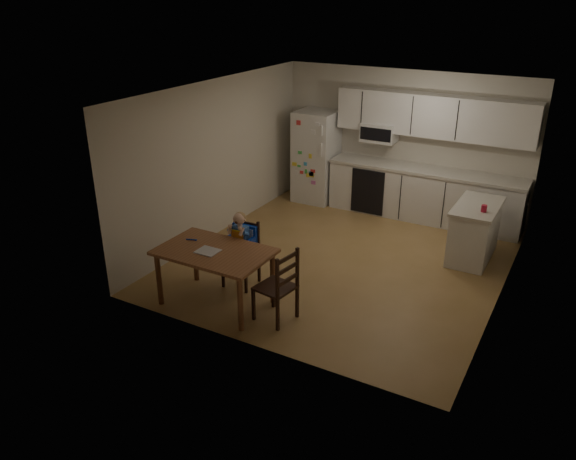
% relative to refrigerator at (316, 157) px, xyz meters
% --- Properties ---
extents(room, '(4.52, 5.01, 2.51)m').
position_rel_refrigerator_xyz_m(room, '(1.55, -1.67, 0.40)').
color(room, olive).
rests_on(room, ground).
extents(refrigerator, '(0.72, 0.70, 1.70)m').
position_rel_refrigerator_xyz_m(refrigerator, '(0.00, 0.00, 0.00)').
color(refrigerator, silver).
rests_on(refrigerator, ground).
extents(kitchen_run, '(3.37, 0.62, 2.15)m').
position_rel_refrigerator_xyz_m(kitchen_run, '(2.05, 0.09, 0.03)').
color(kitchen_run, silver).
rests_on(kitchen_run, ground).
extents(kitchen_island, '(0.60, 1.15, 0.85)m').
position_rel_refrigerator_xyz_m(kitchen_island, '(3.20, -1.10, -0.42)').
color(kitchen_island, silver).
rests_on(kitchen_island, ground).
extents(red_cup, '(0.08, 0.08, 0.10)m').
position_rel_refrigerator_xyz_m(red_cup, '(3.33, -1.34, 0.05)').
color(red_cup, '#B3152D').
rests_on(red_cup, kitchen_island).
extents(dining_table, '(1.41, 0.90, 0.75)m').
position_rel_refrigerator_xyz_m(dining_table, '(0.63, -4.08, -0.20)').
color(dining_table, brown).
rests_on(dining_table, ground).
extents(napkin, '(0.27, 0.24, 0.01)m').
position_rel_refrigerator_xyz_m(napkin, '(0.58, -4.15, -0.09)').
color(napkin, '#B0B0B5').
rests_on(napkin, dining_table).
extents(toddler_spoon, '(0.12, 0.06, 0.02)m').
position_rel_refrigerator_xyz_m(toddler_spoon, '(0.18, -3.98, -0.09)').
color(toddler_spoon, '#0C2FAF').
rests_on(toddler_spoon, dining_table).
extents(chair_booster, '(0.42, 0.42, 1.06)m').
position_rel_refrigerator_xyz_m(chair_booster, '(0.63, -3.47, -0.21)').
color(chair_booster, black).
rests_on(chair_booster, ground).
extents(chair_side, '(0.48, 0.48, 0.95)m').
position_rel_refrigerator_xyz_m(chair_side, '(1.58, -4.05, -0.31)').
color(chair_side, black).
rests_on(chair_side, ground).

